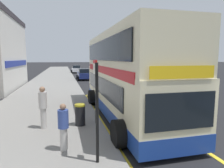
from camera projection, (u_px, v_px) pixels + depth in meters
ground_plane at (95, 75)px, 35.95m from camera, size 260.00×260.00×0.00m
pavement_near at (55, 76)px, 34.26m from camera, size 6.00×76.00×0.14m
double_decker_bus at (125, 78)px, 10.54m from camera, size 3.26×10.40×4.40m
bus_bay_markings at (124, 115)px, 10.74m from camera, size 2.97×13.08×0.01m
bus_stop_sign at (97, 104)px, 5.51m from camera, size 0.09×0.51×2.92m
parked_car_white_behind at (76, 69)px, 42.35m from camera, size 2.09×4.20×1.62m
parked_car_navy_ahead at (84, 74)px, 28.71m from camera, size 2.09×4.20×1.62m
parked_car_maroon_across at (108, 68)px, 46.08m from camera, size 2.09×4.20×1.62m
pedestrian_waiting_near_sign at (43, 106)px, 8.27m from camera, size 0.34×0.34×1.80m
pedestrian_further_back at (63, 125)px, 6.29m from camera, size 0.34×0.34×1.54m
litter_bin at (80, 115)px, 8.74m from camera, size 0.47×0.47×0.95m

